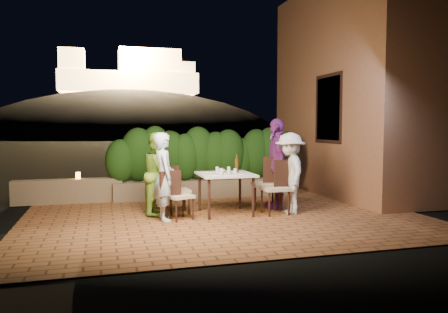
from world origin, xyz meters
name	(u,v)px	position (x,y,z in m)	size (l,w,h in m)	color
ground	(227,219)	(0.00, 0.00, -0.02)	(400.00, 400.00, 0.00)	black
terrace_floor	(220,216)	(0.00, 0.50, -0.07)	(7.00, 6.00, 0.15)	brown
building_wall	(349,89)	(3.60, 2.00, 2.50)	(1.60, 5.00, 5.00)	#A1643F
window_pane	(330,109)	(2.82, 1.50, 2.00)	(0.08, 1.00, 1.40)	black
window_frame	(329,109)	(2.81, 1.50, 2.00)	(0.06, 1.15, 1.55)	black
planter	(208,188)	(0.20, 2.30, 0.20)	(4.20, 0.55, 0.40)	#77654C
hedge	(207,155)	(0.20, 2.30, 0.95)	(4.00, 0.70, 1.10)	#17390F
parapet	(68,191)	(-2.80, 2.30, 0.25)	(2.20, 0.30, 0.50)	#77654C
hill	(130,163)	(2.00, 60.00, -4.00)	(52.00, 40.00, 22.00)	black
fortress	(129,66)	(2.00, 60.00, 10.50)	(26.00, 8.00, 8.00)	#FFCC7A
dining_table	(225,194)	(0.06, 0.31, 0.38)	(0.97, 0.97, 0.75)	white
plate_nw	(216,175)	(-0.18, 0.08, 0.76)	(0.22, 0.22, 0.01)	white
plate_sw	(207,172)	(-0.22, 0.56, 0.76)	(0.23, 0.23, 0.01)	white
plate_ne	(242,174)	(0.31, 0.11, 0.76)	(0.20, 0.20, 0.01)	white
plate_se	(237,171)	(0.36, 0.53, 0.76)	(0.23, 0.23, 0.01)	white
plate_centre	(224,173)	(0.03, 0.29, 0.76)	(0.22, 0.22, 0.01)	white
plate_front	(231,175)	(0.07, -0.04, 0.76)	(0.23, 0.23, 0.01)	white
glass_nw	(221,171)	(-0.06, 0.16, 0.81)	(0.07, 0.07, 0.11)	silver
glass_sw	(217,170)	(-0.05, 0.49, 0.80)	(0.06, 0.06, 0.11)	silver
glass_ne	(235,171)	(0.21, 0.19, 0.80)	(0.06, 0.06, 0.10)	silver
glass_se	(229,169)	(0.18, 0.50, 0.80)	(0.06, 0.06, 0.10)	silver
beer_bottle	(237,163)	(0.30, 0.39, 0.92)	(0.06, 0.06, 0.34)	#4E2A0D
bowl	(221,170)	(0.06, 0.62, 0.77)	(0.17, 0.17, 0.04)	white
chair_left_front	(180,195)	(-0.83, 0.05, 0.43)	(0.40, 0.40, 0.85)	black
chair_left_back	(178,189)	(-0.77, 0.61, 0.44)	(0.41, 0.41, 0.89)	black
chair_right_front	(275,187)	(0.94, 0.06, 0.50)	(0.46, 0.46, 0.99)	black
chair_right_back	(264,183)	(0.91, 0.56, 0.51)	(0.47, 0.47, 1.02)	black
diner_blue	(164,177)	(-1.10, 0.07, 0.75)	(0.55, 0.36, 1.50)	silver
diner_green	(159,174)	(-1.11, 0.62, 0.75)	(0.73, 0.57, 1.50)	#91CA3F
diner_white	(290,173)	(1.21, 0.03, 0.75)	(0.96, 0.55, 1.49)	silver
diner_purple	(277,163)	(1.19, 0.61, 0.88)	(1.03, 0.43, 1.76)	#73297C
parapet_lamp	(78,176)	(-2.60, 2.30, 0.57)	(0.10, 0.10, 0.14)	orange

